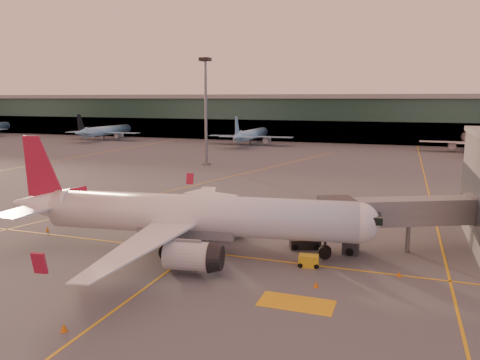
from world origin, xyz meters
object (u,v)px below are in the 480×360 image
(gpu_cart, at_px, (309,261))
(pushback_tug, at_px, (305,242))
(main_airplane, at_px, (187,216))
(catering_truck, at_px, (211,211))

(gpu_cart, xyz_separation_m, pushback_tug, (-1.49, 5.59, 0.12))
(main_airplane, relative_size, pushback_tug, 10.96)
(gpu_cart, distance_m, pushback_tug, 5.79)
(main_airplane, bearing_deg, gpu_cart, -8.41)
(catering_truck, relative_size, gpu_cart, 3.22)
(gpu_cart, bearing_deg, catering_truck, 142.70)
(pushback_tug, bearing_deg, catering_truck, 151.30)
(catering_truck, distance_m, gpu_cart, 15.25)
(pushback_tug, bearing_deg, gpu_cart, -95.72)
(main_airplane, distance_m, pushback_tug, 13.19)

